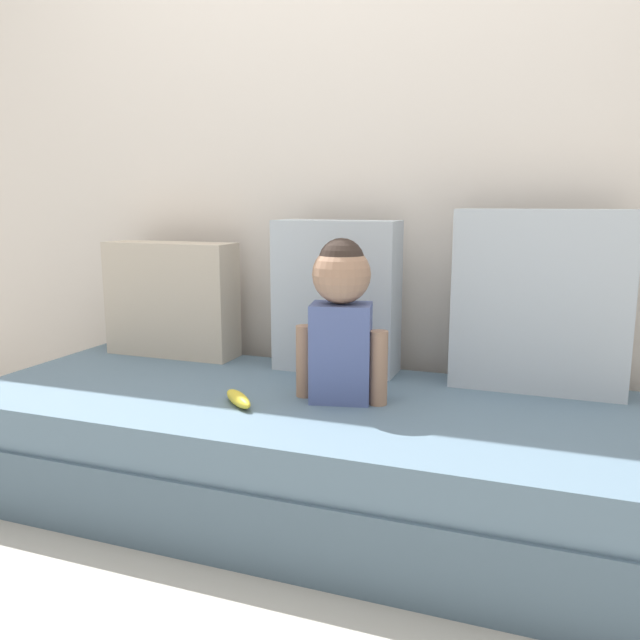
# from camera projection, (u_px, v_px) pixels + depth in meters

# --- Properties ---
(ground_plane) EXTENTS (12.00, 12.00, 0.00)m
(ground_plane) POSITION_uv_depth(u_px,v_px,m) (301.00, 500.00, 2.09)
(ground_plane) COLOR #B2ADA3
(back_wall) EXTENTS (5.43, 0.10, 2.35)m
(back_wall) POSITION_uv_depth(u_px,v_px,m) (357.00, 142.00, 2.40)
(back_wall) COLOR silver
(back_wall) RESTS_ON ground
(couch) EXTENTS (2.23, 0.89, 0.35)m
(couch) POSITION_uv_depth(u_px,v_px,m) (301.00, 450.00, 2.06)
(couch) COLOR #495F70
(couch) RESTS_ON ground
(throw_pillow_left) EXTENTS (0.53, 0.16, 0.45)m
(throw_pillow_left) POSITION_uv_depth(u_px,v_px,m) (172.00, 299.00, 2.53)
(throw_pillow_left) COLOR #C1B29E
(throw_pillow_left) RESTS_ON couch
(throw_pillow_center) EXTENTS (0.44, 0.16, 0.54)m
(throw_pillow_center) POSITION_uv_depth(u_px,v_px,m) (336.00, 297.00, 2.29)
(throw_pillow_center) COLOR #B2BCC6
(throw_pillow_center) RESTS_ON couch
(throw_pillow_right) EXTENTS (0.54, 0.16, 0.58)m
(throw_pillow_right) POSITION_uv_depth(u_px,v_px,m) (540.00, 301.00, 2.05)
(throw_pillow_right) COLOR #B2BCC6
(throw_pillow_right) RESTS_ON couch
(toddler) EXTENTS (0.29, 0.18, 0.50)m
(toddler) POSITION_uv_depth(u_px,v_px,m) (341.00, 314.00, 1.94)
(toddler) COLOR #4C5B93
(toddler) RESTS_ON couch
(banana) EXTENTS (0.16, 0.15, 0.04)m
(banana) POSITION_uv_depth(u_px,v_px,m) (238.00, 399.00, 1.93)
(banana) COLOR yellow
(banana) RESTS_ON couch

